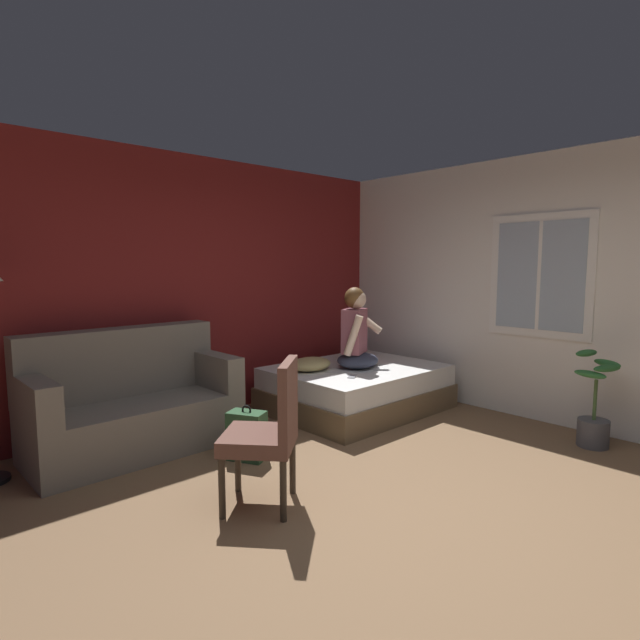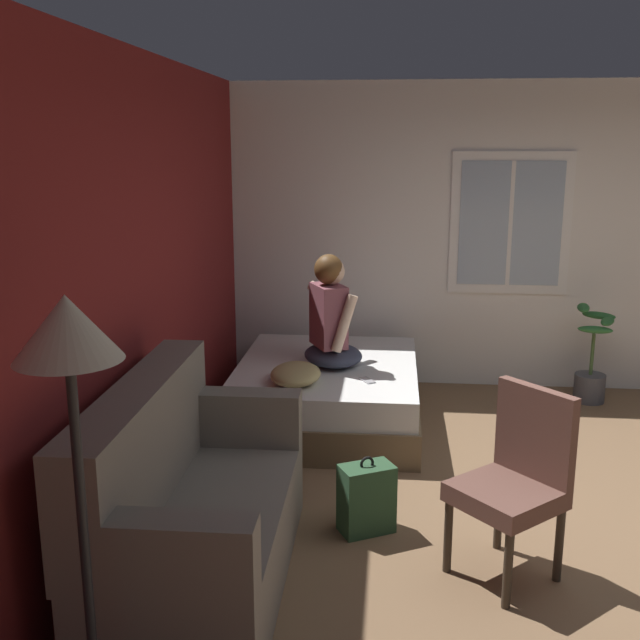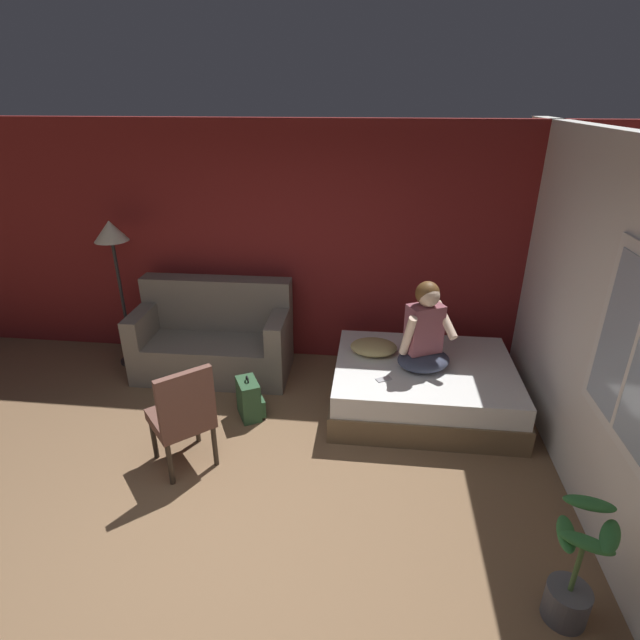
{
  "view_description": "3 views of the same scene",
  "coord_description": "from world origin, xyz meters",
  "px_view_note": "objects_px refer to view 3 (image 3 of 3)",
  "views": [
    {
      "loc": [
        -2.37,
        -1.79,
        1.6
      ],
      "look_at": [
        0.85,
        1.69,
        1.07
      ],
      "focal_mm": 28.0,
      "sensor_mm": 36.0,
      "label": 1
    },
    {
      "loc": [
        -4.04,
        1.4,
        2.17
      ],
      "look_at": [
        0.95,
        1.9,
        0.98
      ],
      "focal_mm": 42.0,
      "sensor_mm": 36.0,
      "label": 2
    },
    {
      "loc": [
        1.04,
        -2.48,
        2.93
      ],
      "look_at": [
        0.57,
        1.62,
        1.05
      ],
      "focal_mm": 28.0,
      "sensor_mm": 36.0,
      "label": 3
    }
  ],
  "objects_px": {
    "couch": "(215,339)",
    "person_seated": "(425,334)",
    "side_chair": "(183,414)",
    "throw_pillow": "(374,347)",
    "potted_plant": "(572,582)",
    "cell_phone": "(384,379)",
    "floor_lamp": "(113,245)",
    "bed": "(423,386)",
    "backpack": "(250,399)"
  },
  "relations": [
    {
      "from": "person_seated",
      "to": "potted_plant",
      "type": "relative_size",
      "value": 1.03
    },
    {
      "from": "backpack",
      "to": "throw_pillow",
      "type": "distance_m",
      "value": 1.36
    },
    {
      "from": "cell_phone",
      "to": "floor_lamp",
      "type": "bearing_deg",
      "value": -137.06
    },
    {
      "from": "throw_pillow",
      "to": "floor_lamp",
      "type": "distance_m",
      "value": 3.0
    },
    {
      "from": "cell_phone",
      "to": "potted_plant",
      "type": "xyz_separation_m",
      "value": [
        1.11,
        -1.88,
        -0.18
      ]
    },
    {
      "from": "bed",
      "to": "throw_pillow",
      "type": "distance_m",
      "value": 0.63
    },
    {
      "from": "couch",
      "to": "backpack",
      "type": "relative_size",
      "value": 3.74
    },
    {
      "from": "side_chair",
      "to": "backpack",
      "type": "relative_size",
      "value": 2.14
    },
    {
      "from": "side_chair",
      "to": "throw_pillow",
      "type": "relative_size",
      "value": 2.04
    },
    {
      "from": "side_chair",
      "to": "cell_phone",
      "type": "height_order",
      "value": "side_chair"
    },
    {
      "from": "backpack",
      "to": "cell_phone",
      "type": "relative_size",
      "value": 3.18
    },
    {
      "from": "person_seated",
      "to": "cell_phone",
      "type": "relative_size",
      "value": 6.08
    },
    {
      "from": "bed",
      "to": "floor_lamp",
      "type": "xyz_separation_m",
      "value": [
        -3.36,
        0.55,
        1.19
      ]
    },
    {
      "from": "cell_phone",
      "to": "potted_plant",
      "type": "height_order",
      "value": "potted_plant"
    },
    {
      "from": "potted_plant",
      "to": "bed",
      "type": "bearing_deg",
      "value": 107.64
    },
    {
      "from": "couch",
      "to": "side_chair",
      "type": "bearing_deg",
      "value": -81.12
    },
    {
      "from": "backpack",
      "to": "throw_pillow",
      "type": "height_order",
      "value": "throw_pillow"
    },
    {
      "from": "person_seated",
      "to": "floor_lamp",
      "type": "relative_size",
      "value": 0.51
    },
    {
      "from": "couch",
      "to": "floor_lamp",
      "type": "height_order",
      "value": "floor_lamp"
    },
    {
      "from": "side_chair",
      "to": "backpack",
      "type": "bearing_deg",
      "value": 65.47
    },
    {
      "from": "person_seated",
      "to": "floor_lamp",
      "type": "bearing_deg",
      "value": 170.11
    },
    {
      "from": "backpack",
      "to": "cell_phone",
      "type": "xyz_separation_m",
      "value": [
        1.29,
        0.05,
        0.29
      ]
    },
    {
      "from": "backpack",
      "to": "person_seated",
      "type": "bearing_deg",
      "value": 11.64
    },
    {
      "from": "bed",
      "to": "throw_pillow",
      "type": "relative_size",
      "value": 3.77
    },
    {
      "from": "side_chair",
      "to": "throw_pillow",
      "type": "xyz_separation_m",
      "value": [
        1.54,
        1.33,
        0.02
      ]
    },
    {
      "from": "backpack",
      "to": "side_chair",
      "type": "bearing_deg",
      "value": -114.53
    },
    {
      "from": "throw_pillow",
      "to": "cell_phone",
      "type": "relative_size",
      "value": 3.33
    },
    {
      "from": "person_seated",
      "to": "throw_pillow",
      "type": "relative_size",
      "value": 1.82
    },
    {
      "from": "couch",
      "to": "potted_plant",
      "type": "relative_size",
      "value": 2.01
    },
    {
      "from": "person_seated",
      "to": "throw_pillow",
      "type": "distance_m",
      "value": 0.6
    },
    {
      "from": "couch",
      "to": "cell_phone",
      "type": "distance_m",
      "value": 2.07
    },
    {
      "from": "backpack",
      "to": "cell_phone",
      "type": "distance_m",
      "value": 1.33
    },
    {
      "from": "couch",
      "to": "person_seated",
      "type": "xyz_separation_m",
      "value": [
        2.27,
        -0.52,
        0.44
      ]
    },
    {
      "from": "backpack",
      "to": "floor_lamp",
      "type": "height_order",
      "value": "floor_lamp"
    },
    {
      "from": "throw_pillow",
      "to": "potted_plant",
      "type": "bearing_deg",
      "value": -63.07
    },
    {
      "from": "bed",
      "to": "cell_phone",
      "type": "distance_m",
      "value": 0.58
    },
    {
      "from": "couch",
      "to": "person_seated",
      "type": "height_order",
      "value": "person_seated"
    },
    {
      "from": "backpack",
      "to": "potted_plant",
      "type": "relative_size",
      "value": 0.54
    },
    {
      "from": "cell_phone",
      "to": "floor_lamp",
      "type": "distance_m",
      "value": 3.22
    },
    {
      "from": "side_chair",
      "to": "potted_plant",
      "type": "xyz_separation_m",
      "value": [
        2.75,
        -1.06,
        -0.23
      ]
    },
    {
      "from": "bed",
      "to": "throw_pillow",
      "type": "height_order",
      "value": "throw_pillow"
    },
    {
      "from": "bed",
      "to": "person_seated",
      "type": "height_order",
      "value": "person_seated"
    },
    {
      "from": "couch",
      "to": "cell_phone",
      "type": "height_order",
      "value": "couch"
    },
    {
      "from": "person_seated",
      "to": "cell_phone",
      "type": "height_order",
      "value": "person_seated"
    },
    {
      "from": "potted_plant",
      "to": "side_chair",
      "type": "bearing_deg",
      "value": 158.9
    },
    {
      "from": "side_chair",
      "to": "bed",
      "type": "bearing_deg",
      "value": 29.14
    },
    {
      "from": "person_seated",
      "to": "floor_lamp",
      "type": "height_order",
      "value": "floor_lamp"
    },
    {
      "from": "side_chair",
      "to": "potted_plant",
      "type": "bearing_deg",
      "value": -21.1
    },
    {
      "from": "couch",
      "to": "potted_plant",
      "type": "distance_m",
      "value": 4.04
    },
    {
      "from": "bed",
      "to": "backpack",
      "type": "xyz_separation_m",
      "value": [
        -1.7,
        -0.37,
        -0.04
      ]
    }
  ]
}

